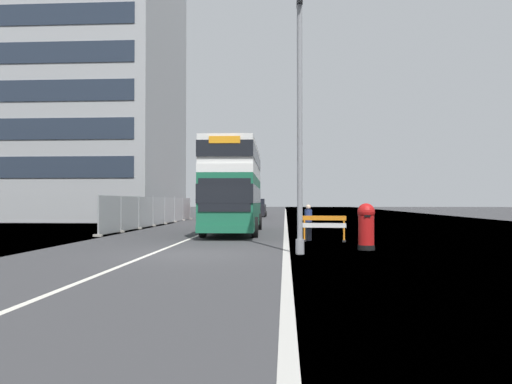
% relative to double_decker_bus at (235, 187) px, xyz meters
% --- Properties ---
extents(ground, '(140.00, 280.00, 0.10)m').
position_rel_double_decker_bus_xyz_m(ground, '(0.24, -11.08, -2.60)').
color(ground, '#38383A').
extents(double_decker_bus, '(3.01, 11.61, 4.79)m').
position_rel_double_decker_bus_xyz_m(double_decker_bus, '(0.00, 0.00, 0.00)').
color(double_decker_bus, '#196042').
rests_on(double_decker_bus, ground).
extents(lamppost_foreground, '(0.29, 0.70, 8.57)m').
position_rel_double_decker_bus_xyz_m(lamppost_foreground, '(3.30, -10.98, 1.50)').
color(lamppost_foreground, gray).
rests_on(lamppost_foreground, ground).
extents(red_pillar_postbox, '(0.63, 0.63, 1.69)m').
position_rel_double_decker_bus_xyz_m(red_pillar_postbox, '(5.74, -9.37, -1.63)').
color(red_pillar_postbox, black).
rests_on(red_pillar_postbox, ground).
extents(roadworks_barrier, '(1.90, 0.65, 1.13)m').
position_rel_double_decker_bus_xyz_m(roadworks_barrier, '(4.50, -5.74, -1.83)').
color(roadworks_barrier, orange).
rests_on(roadworks_barrier, ground).
extents(construction_site_fence, '(0.44, 24.00, 2.11)m').
position_rel_double_decker_bus_xyz_m(construction_site_fence, '(-6.49, 8.54, -1.54)').
color(construction_site_fence, '#A8AAAD').
rests_on(construction_site_fence, ground).
extents(car_oncoming_near, '(1.96, 4.27, 2.09)m').
position_rel_double_decker_bus_xyz_m(car_oncoming_near, '(-4.00, 19.63, -1.56)').
color(car_oncoming_near, maroon).
rests_on(car_oncoming_near, ground).
extents(car_receding_mid, '(2.01, 4.42, 2.03)m').
position_rel_double_decker_bus_xyz_m(car_receding_mid, '(-0.35, 28.59, -1.59)').
color(car_receding_mid, black).
rests_on(car_receding_mid, ground).
extents(bare_tree_far_verge_near, '(2.55, 2.58, 5.01)m').
position_rel_double_decker_bus_xyz_m(bare_tree_far_verge_near, '(-15.56, 30.57, -0.59)').
color(bare_tree_far_verge_near, '#4C3D2D').
rests_on(bare_tree_far_verge_near, ground).
extents(bare_tree_far_verge_mid, '(2.38, 3.00, 4.17)m').
position_rel_double_decker_bus_xyz_m(bare_tree_far_verge_mid, '(-13.41, 36.14, -0.45)').
color(bare_tree_far_verge_mid, '#4C3D2D').
rests_on(bare_tree_far_verge_mid, ground).
extents(pedestrian_at_kerb, '(0.34, 0.34, 1.61)m').
position_rel_double_decker_bus_xyz_m(pedestrian_at_kerb, '(3.84, -5.17, -1.74)').
color(pedestrian_at_kerb, '#2D3342').
rests_on(pedestrian_at_kerb, ground).
extents(backdrop_office_block, '(29.97, 16.45, 24.94)m').
position_rel_double_decker_bus_xyz_m(backdrop_office_block, '(-23.38, 19.75, 9.92)').
color(backdrop_office_block, '#9EA0A3').
rests_on(backdrop_office_block, ground).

